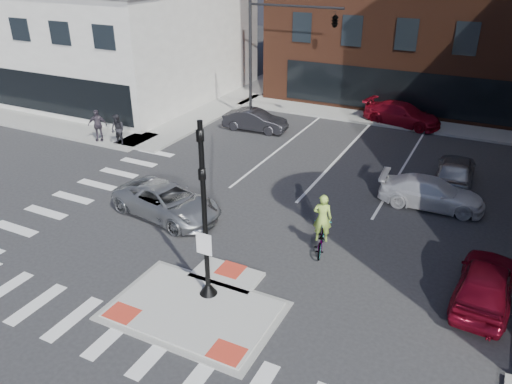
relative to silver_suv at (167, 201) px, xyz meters
The scene contains 17 objects.
ground 6.31m from the silver_suv, 44.15° to the right, with size 120.00×120.00×0.00m, color #28282B.
refuge_island 6.49m from the silver_suv, 45.80° to the right, with size 5.40×4.65×0.13m.
sidewalk_nw 16.43m from the silver_suv, 138.32° to the left, with size 23.50×20.50×0.15m.
sidewalk_n 19.17m from the silver_suv, 66.96° to the left, with size 26.00×3.00×0.15m, color gray.
building_nw 23.70m from the silver_suv, 138.23° to the left, with size 20.40×16.40×14.40m.
building_far_left 47.83m from the silver_suv, 89.40° to the left, with size 10.00×12.00×10.00m, color slate.
signal_pole 6.23m from the silver_suv, 41.44° to the right, with size 0.60×0.60×5.98m.
mast_arm_signal 14.74m from the silver_suv, 85.69° to the left, with size 6.10×2.24×8.00m.
silver_suv is the anchor object (origin of this frame).
red_sedan 12.67m from the silver_suv, ahead, with size 1.73×4.30×1.47m, color maroon.
white_pickup 11.66m from the silver_suv, 31.20° to the left, with size 1.85×4.55×1.32m, color white.
bg_car_dark 11.95m from the silver_suv, 98.35° to the left, with size 1.41×4.05×1.33m, color black.
bg_car_silver 13.90m from the silver_suv, 40.15° to the left, with size 1.76×4.38×1.49m, color #9FA2A6.
bg_car_red 18.27m from the silver_suv, 69.70° to the left, with size 2.04×5.02×1.46m, color maroon.
cyclist 6.87m from the silver_suv, ahead, with size 1.13×2.02×2.38m.
pedestrian_a 9.39m from the silver_suv, 143.10° to the left, with size 0.87×0.68×1.78m, color black.
pedestrian_b 10.65m from the silver_suv, 148.04° to the left, with size 1.10×0.46×1.88m, color #39313C.
Camera 1 is at (7.46, -10.89, 10.42)m, focal length 35.00 mm.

